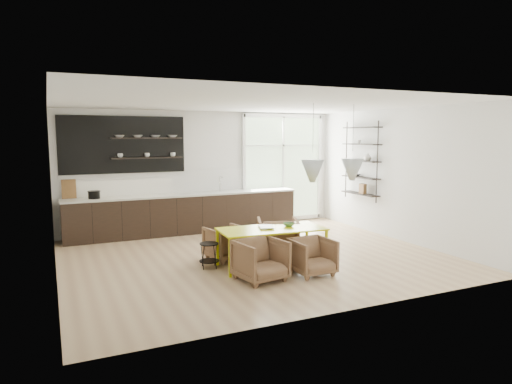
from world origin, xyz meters
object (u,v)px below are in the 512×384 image
dining_table (272,231)px  armchair_front_left (261,260)px  armchair_back_right (278,236)px  wire_stool (209,252)px  armchair_front_right (312,256)px  armchair_back_left (226,243)px

dining_table → armchair_front_left: (-0.53, -0.67, -0.30)m
armchair_back_right → wire_stool: 1.53m
armchair_front_left → wire_stool: size_ratio=1.66×
armchair_front_right → armchair_front_left: bearing=174.4°
armchair_front_left → armchair_back_left: bearing=82.3°
dining_table → armchair_front_right: size_ratio=2.86×
armchair_back_right → wire_stool: size_ratio=1.78×
wire_stool → armchair_front_left: bearing=-62.7°
armchair_back_left → wire_stool: 0.63m
armchair_back_right → dining_table: bearing=76.8°
dining_table → armchair_front_left: size_ratio=2.61×
dining_table → wire_stool: size_ratio=4.34×
dining_table → armchair_front_left: 0.90m
armchair_front_right → wire_stool: 1.80m
armchair_back_right → armchair_front_right: (-0.06, -1.37, -0.05)m
wire_stool → armchair_back_right: bearing=11.2°
dining_table → armchair_back_right: 0.83m
armchair_front_left → armchair_front_right: size_ratio=1.09×
armchair_front_right → wire_stool: size_ratio=1.52×
armchair_back_left → armchair_front_right: (0.96, -1.49, -0.01)m
armchair_front_left → wire_stool: bearing=107.8°
dining_table → armchair_front_right: dining_table is taller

